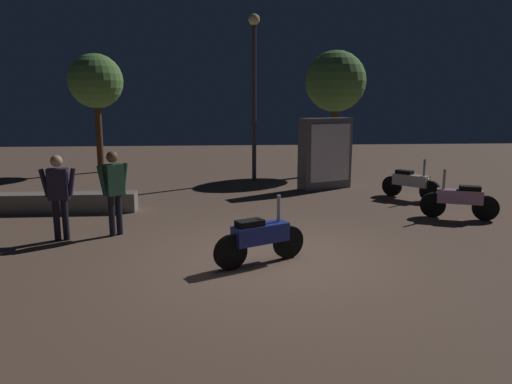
% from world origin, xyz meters
% --- Properties ---
extents(ground_plane, '(40.00, 40.00, 0.00)m').
position_xyz_m(ground_plane, '(0.00, 0.00, 0.00)').
color(ground_plane, brown).
extents(motorcycle_blue_foreground, '(1.53, 0.83, 1.11)m').
position_xyz_m(motorcycle_blue_foreground, '(-0.30, -0.22, 0.44)').
color(motorcycle_blue_foreground, black).
rests_on(motorcycle_blue_foreground, ground_plane).
extents(motorcycle_white_parked_left, '(1.17, 1.32, 1.11)m').
position_xyz_m(motorcycle_white_parked_left, '(4.15, 4.61, 0.44)').
color(motorcycle_white_parked_left, black).
rests_on(motorcycle_white_parked_left, ground_plane).
extents(motorcycle_pink_parked_right, '(1.58, 0.69, 1.11)m').
position_xyz_m(motorcycle_pink_parked_right, '(4.40, 2.42, 0.44)').
color(motorcycle_pink_parked_right, black).
rests_on(motorcycle_pink_parked_right, ground_plane).
extents(person_rider_beside, '(0.55, 0.51, 1.67)m').
position_xyz_m(person_rider_beside, '(-3.01, 1.64, 1.00)').
color(person_rider_beside, black).
rests_on(person_rider_beside, ground_plane).
extents(person_bystander_far, '(0.67, 0.28, 1.63)m').
position_xyz_m(person_bystander_far, '(-3.97, 1.37, 0.97)').
color(person_bystander_far, black).
rests_on(person_bystander_far, ground_plane).
extents(streetlamp_near, '(0.36, 0.36, 5.25)m').
position_xyz_m(streetlamp_near, '(0.16, 7.85, 3.31)').
color(streetlamp_near, '#38383D').
rests_on(streetlamp_near, ground_plane).
extents(tree_left_bg, '(1.92, 1.92, 4.24)m').
position_xyz_m(tree_left_bg, '(-5.34, 10.11, 3.24)').
color(tree_left_bg, '#4C331E').
rests_on(tree_left_bg, ground_plane).
extents(tree_center_bg, '(2.11, 2.11, 4.31)m').
position_xyz_m(tree_center_bg, '(3.10, 9.16, 3.23)').
color(tree_center_bg, '#4C331E').
rests_on(tree_center_bg, ground_plane).
extents(kiosk_billboard, '(1.67, 1.07, 2.10)m').
position_xyz_m(kiosk_billboard, '(2.18, 6.29, 1.05)').
color(kiosk_billboard, '#595960').
rests_on(kiosk_billboard, ground_plane).
extents(planter_wall_low, '(3.95, 0.50, 0.45)m').
position_xyz_m(planter_wall_low, '(-4.95, 3.76, 0.23)').
color(planter_wall_low, gray).
rests_on(planter_wall_low, ground_plane).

